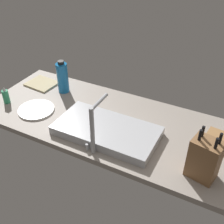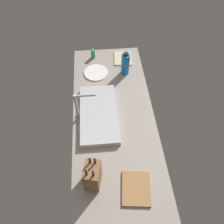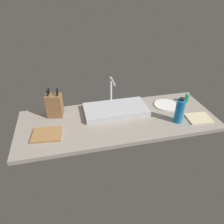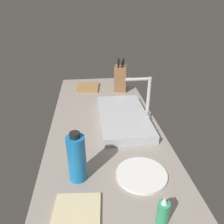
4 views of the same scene
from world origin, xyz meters
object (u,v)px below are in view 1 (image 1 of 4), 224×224
Objects in this scene: faucet at (93,124)px; soap_bottle at (6,96)px; dish_towel at (42,84)px; knife_block at (204,159)px; dinner_plate at (36,110)px; sink_basin at (107,130)px; water_bottle at (63,78)px.

faucet is 2.37× the size of soap_bottle.
dish_towel is (-4.87, -30.23, -4.54)cm from soap_bottle.
knife_block is at bearing 164.50° from dish_towel.
dish_towel is (70.57, -42.83, -16.63)cm from faucet.
soap_bottle reaches higher than dinner_plate.
water_bottle reaches higher than sink_basin.
sink_basin is 2.55× the size of dinner_plate.
faucet is 1.06× the size of knife_block.
water_bottle reaches higher than dish_towel.
water_bottle is at bearing -29.23° from sink_basin.
soap_bottle is 30.96cm from dish_towel.
faucet reaches higher than water_bottle.
soap_bottle is 0.52× the size of dinner_plate.
water_bottle is 30.10cm from dinner_plate.
dinner_plate is at bearing -175.99° from soap_bottle.
knife_block is 107.36cm from dinner_plate.
water_bottle is at bearing -93.75° from dinner_plate.
sink_basin is 55.98cm from knife_block.
knife_block reaches higher than sink_basin.
faucet reaches higher than soap_bottle.
knife_block is 1.15× the size of water_bottle.
sink_basin is 51.75cm from dinner_plate.
water_bottle reaches higher than dinner_plate.
faucet is 65.90cm from water_bottle.
dinner_plate is at bearing -15.36° from faucet.
soap_bottle is at bearing 80.85° from dish_towel.
soap_bottle is 0.57× the size of dish_towel.
knife_block is at bearing -171.63° from faucet.
dinner_plate and dish_towel have the same top height.
faucet is 1.24× the size of dinner_plate.
sink_basin is at bearing 5.15° from knife_block.
water_bottle reaches higher than soap_bottle.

